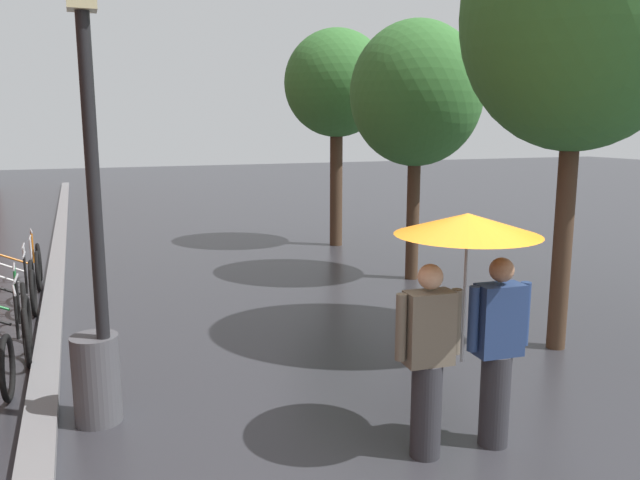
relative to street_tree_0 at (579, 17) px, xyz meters
The scene contains 9 objects.
kerb_strip 10.50m from the street_tree_0, 128.06° to the left, with size 0.30×36.00×0.12m, color slate.
street_tree_0 is the anchor object (origin of this frame).
street_tree_1 3.93m from the street_tree_0, 88.50° to the left, with size 2.32×2.32×4.58m.
street_tree_2 7.37m from the street_tree_0, 89.48° to the left, with size 2.36×2.36×4.90m.
parked_bicycle_7 9.35m from the street_tree_0, 141.61° to the left, with size 1.09×0.72×0.96m.
parked_bicycle_8 9.77m from the street_tree_0, 138.21° to the left, with size 1.15×0.82×0.96m.
couple_under_umbrella 4.03m from the street_tree_0, 146.51° to the right, with size 1.25×1.21×2.08m.
street_lamp_post 5.64m from the street_tree_0, behind, with size 0.24×0.24×4.05m.
litter_bin 6.55m from the street_tree_0, behind, with size 0.44×0.44×0.85m, color #4C4C51.
Camera 1 is at (-2.74, -3.62, 2.79)m, focal length 35.13 mm.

